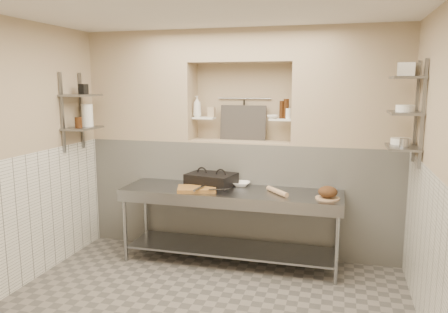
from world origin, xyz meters
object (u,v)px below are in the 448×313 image
(prep_table, at_px, (230,211))
(bowl_alcove, at_px, (272,117))
(bottle_soap, at_px, (197,106))
(panini_press, at_px, (211,180))
(rolling_pin, at_px, (277,191))
(cutting_board, at_px, (197,189))
(jug_left, at_px, (87,115))
(bread_loaf, at_px, (328,192))
(mixing_bowl, at_px, (241,184))

(prep_table, height_order, bowl_alcove, bowl_alcove)
(bowl_alcove, bearing_deg, bottle_soap, 179.69)
(panini_press, xyz_separation_m, rolling_pin, (0.84, -0.20, -0.05))
(panini_press, relative_size, bowl_alcove, 4.55)
(cutting_board, xyz_separation_m, bottle_soap, (-0.21, 0.66, 0.93))
(cutting_board, distance_m, bowl_alcove, 1.30)
(jug_left, bearing_deg, cutting_board, -3.50)
(bowl_alcove, distance_m, jug_left, 2.31)
(panini_press, bearing_deg, jug_left, -161.10)
(prep_table, xyz_separation_m, cutting_board, (-0.38, -0.11, 0.28))
(cutting_board, relative_size, bread_loaf, 2.14)
(mixing_bowl, relative_size, bread_loaf, 1.06)
(cutting_board, distance_m, jug_left, 1.68)
(panini_press, height_order, jug_left, jug_left)
(panini_press, xyz_separation_m, jug_left, (-1.56, -0.19, 0.77))
(prep_table, bearing_deg, bottle_soap, 136.69)
(rolling_pin, bearing_deg, cutting_board, -175.22)
(jug_left, bearing_deg, bread_loaf, -1.48)
(cutting_board, height_order, rolling_pin, rolling_pin)
(prep_table, bearing_deg, jug_left, -179.47)
(mixing_bowl, distance_m, rolling_pin, 0.55)
(prep_table, bearing_deg, rolling_pin, -2.84)
(rolling_pin, bearing_deg, mixing_bowl, 150.66)
(panini_press, height_order, bottle_soap, bottle_soap)
(prep_table, distance_m, cutting_board, 0.48)
(cutting_board, height_order, mixing_bowl, mixing_bowl)
(panini_press, bearing_deg, bottle_soap, 140.63)
(panini_press, height_order, bread_loaf, panini_press)
(rolling_pin, relative_size, bread_loaf, 1.83)
(rolling_pin, relative_size, bowl_alcove, 2.77)
(bottle_soap, height_order, bowl_alcove, bottle_soap)
(bottle_soap, bearing_deg, bowl_alcove, -0.31)
(bottle_soap, bearing_deg, jug_left, -155.70)
(mixing_bowl, bearing_deg, jug_left, -172.23)
(bottle_soap, distance_m, bowl_alcove, 0.99)
(bottle_soap, height_order, jug_left, bottle_soap)
(panini_press, bearing_deg, bowl_alcove, 40.09)
(panini_press, distance_m, jug_left, 1.75)
(prep_table, relative_size, cutting_board, 5.81)
(prep_table, distance_m, bowl_alcove, 1.28)
(rolling_pin, distance_m, bottle_soap, 1.58)
(bread_loaf, distance_m, bowl_alcove, 1.22)
(panini_press, xyz_separation_m, mixing_bowl, (0.36, 0.07, -0.05))
(panini_press, height_order, mixing_bowl, panini_press)
(bread_loaf, bearing_deg, panini_press, 169.12)
(rolling_pin, bearing_deg, bowl_alcove, 105.38)
(rolling_pin, relative_size, jug_left, 1.39)
(cutting_board, distance_m, bread_loaf, 1.50)
(panini_press, height_order, bowl_alcove, bowl_alcove)
(panini_press, distance_m, rolling_pin, 0.87)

